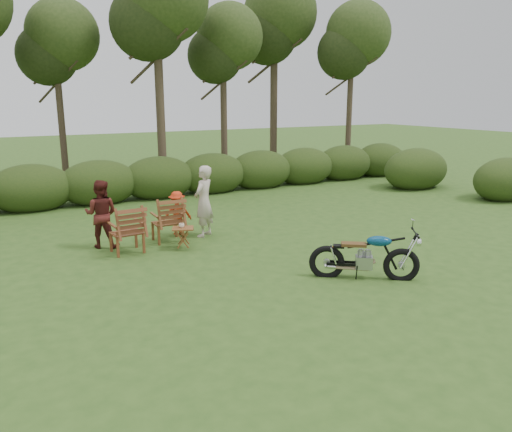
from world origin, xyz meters
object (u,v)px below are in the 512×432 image
lawn_chair_right (168,241)px  lawn_chair_left (128,252)px  motorcycle (363,278)px  child (178,234)px  cup (182,226)px  adult_a (205,236)px  side_table (183,238)px  adult_b (104,247)px

lawn_chair_right → lawn_chair_left: bearing=22.7°
motorcycle → child: motorcycle is taller
cup → adult_a: adult_a is taller
lawn_chair_left → adult_a: (2.01, 0.39, 0.00)m
side_table → adult_b: size_ratio=0.32×
lawn_chair_left → cup: 1.32m
motorcycle → lawn_chair_right: motorcycle is taller
adult_b → adult_a: bearing=-157.3°
motorcycle → side_table: (-2.30, 3.39, 0.25)m
cup → child: bearing=73.9°
cup → lawn_chair_left: bearing=162.5°
cup → adult_b: adult_b is taller
cup → adult_a: (0.87, 0.75, -0.55)m
lawn_chair_left → side_table: bearing=158.7°
lawn_chair_right → cup: 0.95m
lawn_chair_right → cup: (0.06, -0.77, 0.55)m
lawn_chair_left → adult_b: adult_b is taller
lawn_chair_left → cup: (1.14, -0.36, 0.55)m
motorcycle → lawn_chair_left: (-3.47, 3.77, 0.00)m
motorcycle → adult_a: size_ratio=1.11×
child → cup: bearing=85.9°
side_table → cup: 0.30m
lawn_chair_right → lawn_chair_left: (-1.08, -0.41, 0.00)m
motorcycle → adult_b: bearing=167.4°
lawn_chair_left → cup: bearing=159.1°
motorcycle → side_table: bearing=160.7°
side_table → adult_b: (-1.54, 1.06, -0.25)m
child → adult_a: bearing=150.1°
child → side_table: bearing=87.0°
adult_a → cup: bearing=3.3°
lawn_chair_right → adult_b: (-1.45, 0.27, 0.00)m
motorcycle → child: size_ratio=1.78×
adult_b → child: 1.88m
lawn_chair_right → lawn_chair_left: 1.16m
cup → adult_b: (-1.52, 1.04, -0.55)m
adult_a → motorcycle: bearing=71.8°
cup → side_table: bearing=-38.4°
motorcycle → lawn_chair_right: size_ratio=1.81×
lawn_chair_left → side_table: lawn_chair_left is taller
cup → adult_a: bearing=40.8°
lawn_chair_right → side_table: (0.08, -0.79, 0.25)m
lawn_chair_right → child: (0.42, 0.44, 0.00)m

